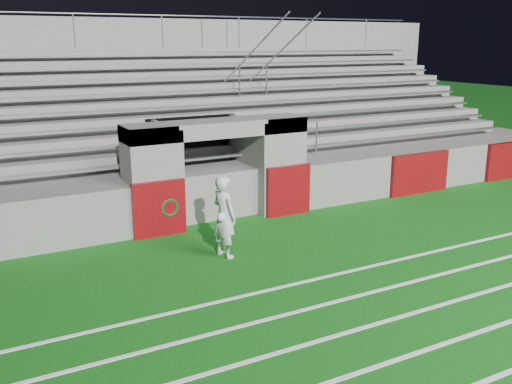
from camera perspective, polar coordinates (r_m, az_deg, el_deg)
ground at (r=12.15m, az=3.24°, el=-7.07°), size 90.00×90.00×0.00m
field_markings at (r=8.77m, az=21.48°, el=-17.38°), size 28.00×8.09×0.01m
stadium_structure at (r=18.77m, az=-9.60°, el=5.35°), size 26.00×8.48×5.42m
goalkeeper_with_ball at (r=12.21m, az=-3.21°, el=-2.45°), size 0.59×0.75×1.81m
hose_coil at (r=13.79m, az=-8.65°, el=-1.32°), size 0.49×0.14×0.57m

